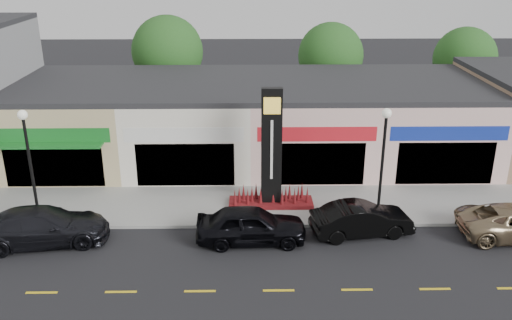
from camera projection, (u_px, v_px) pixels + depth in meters
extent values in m
plane|color=black|center=(206.00, 250.00, 23.39)|extent=(120.00, 120.00, 0.00)
cube|color=gray|center=(212.00, 205.00, 27.42)|extent=(52.00, 4.30, 0.15)
cube|color=gray|center=(209.00, 226.00, 25.32)|extent=(52.00, 0.20, 0.15)
cube|color=tan|center=(79.00, 123.00, 33.17)|extent=(7.00, 10.00, 4.50)
cube|color=#262628|center=(74.00, 84.00, 32.30)|extent=(7.00, 10.00, 0.30)
cube|color=black|center=(54.00, 165.00, 28.86)|extent=(5.25, 0.10, 2.40)
cube|color=#186D24|center=(50.00, 135.00, 28.25)|extent=(6.30, 0.12, 0.80)
cube|color=#186D24|center=(48.00, 145.00, 27.97)|extent=(5.60, 0.90, 0.12)
cube|color=beige|center=(193.00, 122.00, 33.27)|extent=(7.00, 10.00, 4.50)
cube|color=#262628|center=(192.00, 84.00, 32.41)|extent=(7.00, 10.00, 0.30)
cube|color=black|center=(185.00, 165.00, 28.97)|extent=(5.25, 0.10, 2.40)
cube|color=silver|center=(184.00, 135.00, 28.35)|extent=(6.30, 0.12, 0.80)
cube|color=#CDA49C|center=(307.00, 122.00, 33.38)|extent=(7.00, 10.00, 4.50)
cube|color=#262628|center=(308.00, 83.00, 32.51)|extent=(7.00, 10.00, 0.30)
cube|color=black|center=(316.00, 164.00, 29.07)|extent=(5.25, 0.10, 2.40)
cube|color=red|center=(317.00, 134.00, 28.45)|extent=(6.30, 0.12, 0.80)
cube|color=#CDA49C|center=(420.00, 121.00, 33.48)|extent=(7.00, 10.00, 4.50)
cube|color=#262628|center=(424.00, 83.00, 32.61)|extent=(7.00, 10.00, 0.30)
cube|color=black|center=(445.00, 163.00, 29.17)|extent=(5.25, 0.10, 2.40)
cube|color=#162C9B|center=(449.00, 133.00, 28.56)|extent=(6.30, 0.12, 0.80)
cylinder|color=#382619|center=(170.00, 100.00, 40.94)|extent=(0.36, 0.36, 3.15)
sphere|color=#1C4B17|center=(167.00, 51.00, 39.62)|extent=(5.20, 5.20, 5.20)
cylinder|color=#382619|center=(328.00, 100.00, 41.15)|extent=(0.36, 0.36, 2.97)
sphere|color=#1C4B17|center=(331.00, 55.00, 39.91)|extent=(4.80, 4.80, 4.80)
cylinder|color=#382619|center=(459.00, 101.00, 41.32)|extent=(0.36, 0.36, 2.80)
sphere|color=#1C4B17|center=(465.00, 58.00, 40.15)|extent=(4.60, 4.60, 4.60)
cylinder|color=black|center=(39.00, 219.00, 25.49)|extent=(0.32, 0.32, 0.30)
cylinder|color=black|center=(31.00, 170.00, 24.59)|extent=(0.14, 0.14, 5.00)
sphere|color=silver|center=(22.00, 115.00, 23.65)|extent=(0.44, 0.44, 0.44)
cylinder|color=black|center=(377.00, 216.00, 25.73)|extent=(0.32, 0.32, 0.30)
cylinder|color=black|center=(382.00, 168.00, 24.82)|extent=(0.14, 0.14, 5.00)
sphere|color=silver|center=(387.00, 113.00, 23.88)|extent=(0.44, 0.44, 0.44)
cube|color=#5B0F16|center=(271.00, 203.00, 27.26)|extent=(4.20, 1.30, 0.20)
cube|color=black|center=(271.00, 149.00, 26.21)|extent=(1.00, 0.40, 6.00)
cube|color=yellow|center=(272.00, 106.00, 25.21)|extent=(0.80, 0.05, 0.80)
cube|color=silver|center=(272.00, 150.00, 26.00)|extent=(0.12, 0.04, 3.00)
imported|color=black|center=(43.00, 226.00, 23.72)|extent=(3.15, 5.91, 1.63)
imported|color=black|center=(251.00, 225.00, 23.82)|extent=(2.08, 4.89, 1.65)
imported|color=black|center=(362.00, 220.00, 24.45)|extent=(2.32, 4.77, 1.51)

